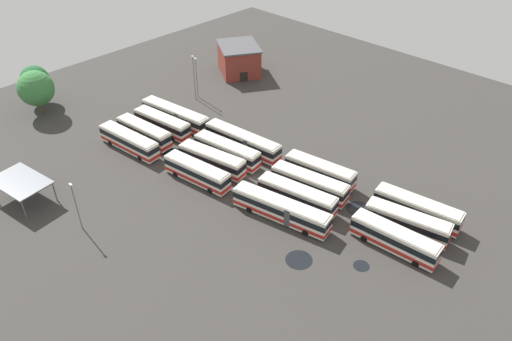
# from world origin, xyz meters

# --- Properties ---
(ground_plane) EXTENTS (128.65, 128.65, 0.00)m
(ground_plane) POSITION_xyz_m (0.00, 0.00, 0.00)
(ground_plane) COLOR #383533
(bus_row0_slot0) EXTENTS (12.95, 4.44, 3.42)m
(bus_row0_slot0) POSITION_xyz_m (-23.04, -9.19, 1.81)
(bus_row0_slot0) COLOR silver
(bus_row0_slot0) RESTS_ON ground_plane
(bus_row0_slot1) EXTENTS (12.13, 5.03, 3.42)m
(bus_row0_slot1) POSITION_xyz_m (-23.49, -5.50, 1.81)
(bus_row0_slot1) COLOR silver
(bus_row0_slot1) RESTS_ON ground_plane
(bus_row0_slot2) EXTENTS (12.49, 3.66, 3.42)m
(bus_row0_slot2) POSITION_xyz_m (-23.96, -1.37, 1.81)
(bus_row0_slot2) COLOR silver
(bus_row0_slot2) RESTS_ON ground_plane
(bus_row1_slot0) EXTENTS (12.07, 4.41, 3.42)m
(bus_row1_slot0) POSITION_xyz_m (-7.00, -6.80, 1.81)
(bus_row1_slot0) COLOR silver
(bus_row1_slot0) RESTS_ON ground_plane
(bus_row1_slot1) EXTENTS (12.77, 4.82, 3.42)m
(bus_row1_slot1) POSITION_xyz_m (-7.85, -3.06, 1.81)
(bus_row1_slot1) COLOR silver
(bus_row1_slot1) RESTS_ON ground_plane
(bus_row1_slot2) EXTENTS (12.79, 4.86, 3.42)m
(bus_row1_slot2) POSITION_xyz_m (-8.42, 0.64, 1.81)
(bus_row1_slot2) COLOR silver
(bus_row1_slot2) RESTS_ON ground_plane
(bus_row1_slot3) EXTENTS (15.48, 5.62, 3.42)m
(bus_row1_slot3) POSITION_xyz_m (-8.83, 4.65, 1.81)
(bus_row1_slot3) COLOR silver
(bus_row1_slot3) RESTS_ON ground_plane
(bus_row2_slot0) EXTENTS (15.45, 4.15, 3.42)m
(bus_row2_slot0) POSITION_xyz_m (8.42, -4.61, 1.81)
(bus_row2_slot0) COLOR silver
(bus_row2_slot0) RESTS_ON ground_plane
(bus_row2_slot1) EXTENTS (12.88, 4.30, 3.42)m
(bus_row2_slot1) POSITION_xyz_m (8.19, -0.57, 1.81)
(bus_row2_slot1) COLOR silver
(bus_row2_slot1) RESTS_ON ground_plane
(bus_row2_slot2) EXTENTS (12.45, 4.83, 3.42)m
(bus_row2_slot2) POSITION_xyz_m (7.99, 3.05, 1.81)
(bus_row2_slot2) COLOR silver
(bus_row2_slot2) RESTS_ON ground_plane
(bus_row2_slot3) EXTENTS (12.29, 4.22, 3.42)m
(bus_row2_slot3) POSITION_xyz_m (7.13, 7.06, 1.81)
(bus_row2_slot3) COLOR silver
(bus_row2_slot3) RESTS_ON ground_plane
(bus_row3_slot0) EXTENTS (15.47, 4.53, 3.42)m
(bus_row3_slot0) POSITION_xyz_m (24.39, -2.25, 1.81)
(bus_row3_slot0) COLOR silver
(bus_row3_slot0) RESTS_ON ground_plane
(bus_row3_slot1) EXTENTS (12.55, 4.09, 3.42)m
(bus_row3_slot1) POSITION_xyz_m (23.74, 1.37, 1.81)
(bus_row3_slot1) COLOR silver
(bus_row3_slot1) RESTS_ON ground_plane
(bus_row3_slot2) EXTENTS (12.12, 3.74, 3.42)m
(bus_row3_slot2) POSITION_xyz_m (23.54, 5.59, 1.81)
(bus_row3_slot2) COLOR silver
(bus_row3_slot2) RESTS_ON ground_plane
(bus_row3_slot3) EXTENTS (13.12, 3.93, 3.42)m
(bus_row3_slot3) POSITION_xyz_m (22.90, 9.25, 1.81)
(bus_row3_slot3) COLOR silver
(bus_row3_slot3) RESTS_ON ground_plane
(depot_building) EXTENTS (13.40, 12.85, 6.58)m
(depot_building) POSITION_xyz_m (32.37, -27.31, 3.31)
(depot_building) COLOR maroon
(depot_building) RESTS_ON ground_plane
(maintenance_shelter) EXTENTS (9.63, 7.09, 3.63)m
(maintenance_shelter) POSITION_xyz_m (22.73, 28.59, 3.44)
(maintenance_shelter) COLOR slate
(maintenance_shelter) RESTS_ON ground_plane
(lamp_post_by_building) EXTENTS (0.56, 0.28, 8.02)m
(lamp_post_by_building) POSITION_xyz_m (10.49, 26.02, 4.42)
(lamp_post_by_building) COLOR slate
(lamp_post_by_building) RESTS_ON ground_plane
(lamp_post_near_entrance) EXTENTS (0.56, 0.28, 9.63)m
(lamp_post_near_entrance) POSITION_xyz_m (29.34, -11.51, 5.24)
(lamp_post_near_entrance) COLOR slate
(lamp_post_near_entrance) RESTS_ON ground_plane
(lamp_post_mid_lot) EXTENTS (0.56, 0.28, 8.77)m
(lamp_post_mid_lot) POSITION_xyz_m (29.72, -12.47, 4.80)
(lamp_post_mid_lot) COLOR slate
(lamp_post_mid_lot) RESTS_ON ground_plane
(tree_east_edge) EXTENTS (5.72, 5.72, 7.97)m
(tree_east_edge) POSITION_xyz_m (51.61, 11.68, 5.11)
(tree_east_edge) COLOR brown
(tree_east_edge) RESTS_ON ground_plane
(tree_west_edge) EXTENTS (6.96, 6.96, 8.99)m
(tree_west_edge) POSITION_xyz_m (46.89, 13.69, 5.51)
(tree_west_edge) COLOR brown
(tree_west_edge) RESTS_ON ground_plane
(puddle_between_rows) EXTENTS (3.79, 3.79, 0.01)m
(puddle_between_rows) POSITION_xyz_m (-15.78, -5.19, 0.00)
(puddle_between_rows) COLOR black
(puddle_between_rows) RESTS_ON ground_plane
(puddle_front_lane) EXTENTS (2.19, 2.19, 0.01)m
(puddle_front_lane) POSITION_xyz_m (-22.71, 4.35, 0.00)
(puddle_front_lane) COLOR black
(puddle_front_lane) RESTS_ON ground_plane
(puddle_back_corner) EXTENTS (3.70, 3.70, 0.01)m
(puddle_back_corner) POSITION_xyz_m (-16.06, 9.22, 0.00)
(puddle_back_corner) COLOR black
(puddle_back_corner) RESTS_ON ground_plane
(puddle_near_shelter) EXTENTS (3.39, 3.39, 0.01)m
(puddle_near_shelter) POSITION_xyz_m (16.88, 4.82, 0.00)
(puddle_near_shelter) COLOR black
(puddle_near_shelter) RESTS_ON ground_plane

